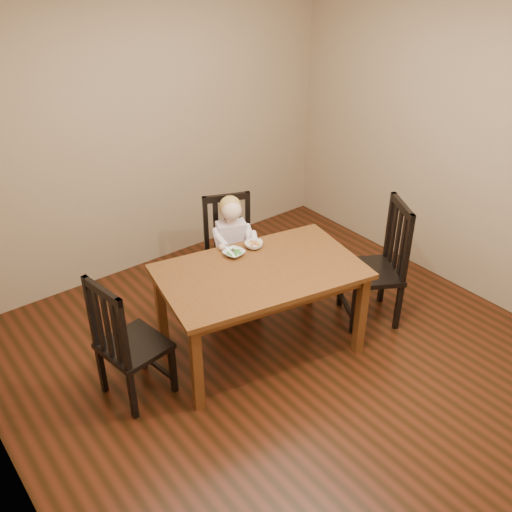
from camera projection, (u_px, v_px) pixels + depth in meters
room at (289, 206)px, 3.79m from camera, size 4.01×4.01×2.71m
dining_table at (260, 279)px, 4.27m from camera, size 1.64×1.17×0.75m
chair_child at (231, 255)px, 4.94m from camera, size 0.55×0.54×1.00m
chair_left at (127, 343)px, 3.92m from camera, size 0.47×0.49×1.00m
chair_right at (379, 265)px, 4.73m from camera, size 0.61×0.62×1.07m
toddler at (232, 243)px, 4.83m from camera, size 0.45×0.50×0.56m
bowl_peas at (234, 253)px, 4.40m from camera, size 0.19×0.19×0.04m
bowl_veg at (254, 245)px, 4.50m from camera, size 0.16×0.16×0.05m
fork at (230, 253)px, 4.35m from camera, size 0.03×0.13×0.05m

